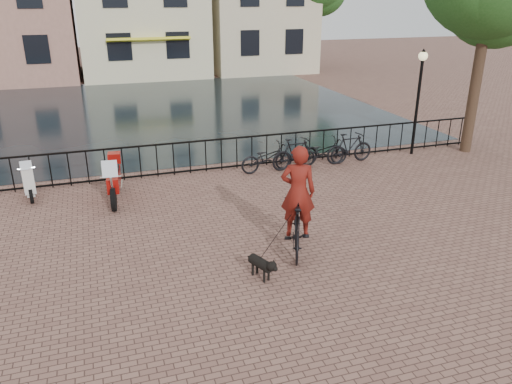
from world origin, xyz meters
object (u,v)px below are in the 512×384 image
object	(u,v)px
lamp_post	(420,85)
dog	(261,266)
motorcycle	(114,175)
cyclist	(297,206)
scooter	(28,176)

from	to	relation	value
lamp_post	dog	xyz separation A→B (m)	(-7.59, -6.08, -2.12)
lamp_post	motorcycle	distance (m)	10.23
cyclist	motorcycle	distance (m)	5.48
dog	scooter	size ratio (longest dim) A/B	0.59
lamp_post	scooter	xyz separation A→B (m)	(-12.24, -0.13, -1.77)
dog	motorcycle	xyz separation A→B (m)	(-2.44, 4.99, 0.45)
lamp_post	cyclist	bearing A→B (deg)	-140.97
cyclist	dog	distance (m)	1.56
cyclist	lamp_post	bearing A→B (deg)	-119.38
lamp_post	dog	bearing A→B (deg)	-141.30
lamp_post	motorcycle	bearing A→B (deg)	-173.78
cyclist	motorcycle	size ratio (longest dim) A/B	1.38
lamp_post	scooter	world-z (taller)	lamp_post
cyclist	scooter	world-z (taller)	cyclist
cyclist	dog	world-z (taller)	cyclist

